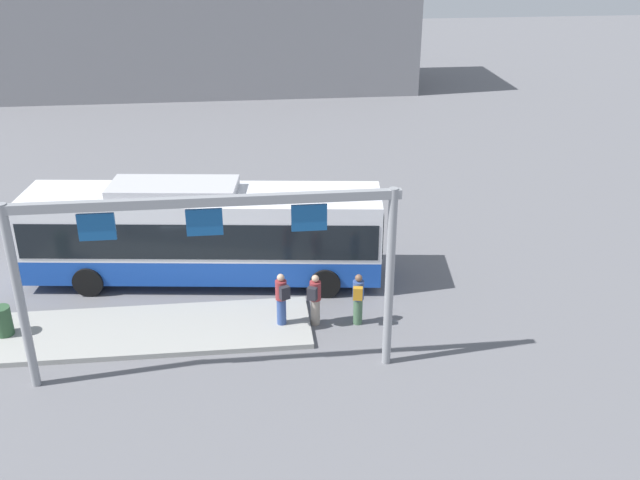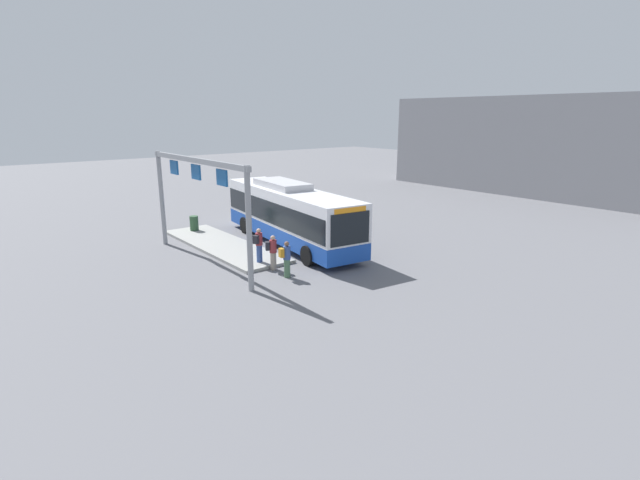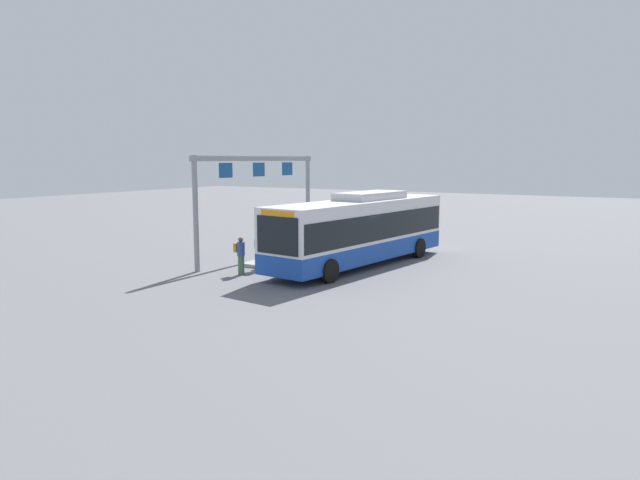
% 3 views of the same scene
% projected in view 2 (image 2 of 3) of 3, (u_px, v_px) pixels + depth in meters
% --- Properties ---
extents(ground_plane, '(120.00, 120.00, 0.00)m').
position_uv_depth(ground_plane, '(290.00, 243.00, 27.11)').
color(ground_plane, slate).
extents(platform_curb, '(10.00, 2.80, 0.16)m').
position_uv_depth(platform_curb, '(223.00, 245.00, 26.45)').
color(platform_curb, '#9E9E99').
rests_on(platform_curb, ground).
extents(bus_main, '(11.94, 3.92, 3.46)m').
position_uv_depth(bus_main, '(290.00, 212.00, 26.66)').
color(bus_main, '#1947AD').
rests_on(bus_main, ground).
extents(person_boarding, '(0.51, 0.60, 1.67)m').
position_uv_depth(person_boarding, '(272.00, 252.00, 22.31)').
color(person_boarding, gray).
rests_on(person_boarding, ground).
extents(person_waiting_near, '(0.41, 0.57, 1.67)m').
position_uv_depth(person_waiting_near, '(286.00, 258.00, 21.26)').
color(person_waiting_near, '#476B4C').
rests_on(person_waiting_near, ground).
extents(person_waiting_mid, '(0.48, 0.60, 1.67)m').
position_uv_depth(person_waiting_mid, '(259.00, 244.00, 22.95)').
color(person_waiting_mid, '#334C8C').
rests_on(person_waiting_mid, platform_curb).
extents(platform_sign_gantry, '(9.87, 0.24, 5.20)m').
position_uv_depth(platform_sign_gantry, '(197.00, 187.00, 22.47)').
color(platform_sign_gantry, gray).
rests_on(platform_sign_gantry, ground).
extents(station_building, '(27.86, 8.00, 8.70)m').
position_uv_depth(station_building, '(541.00, 145.00, 43.82)').
color(station_building, gray).
rests_on(station_building, ground).
extents(trash_bin, '(0.52, 0.52, 0.90)m').
position_uv_depth(trash_bin, '(194.00, 223.00, 29.39)').
color(trash_bin, '#2D5133').
rests_on(trash_bin, platform_curb).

